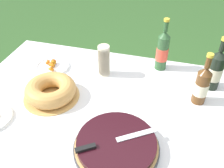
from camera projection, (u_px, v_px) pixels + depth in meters
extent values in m
cube|color=brown|center=(96.00, 108.00, 1.37)|extent=(1.49, 1.10, 0.03)
cylinder|color=brown|center=(39.00, 87.00, 2.12)|extent=(0.06, 0.06, 0.73)
cylinder|color=brown|center=(207.00, 118.00, 1.84)|extent=(0.06, 0.06, 0.73)
cube|color=white|center=(96.00, 105.00, 1.36)|extent=(1.50, 1.11, 0.00)
cube|color=white|center=(120.00, 60.00, 1.81)|extent=(1.50, 0.00, 0.10)
cylinder|color=#38383D|center=(116.00, 147.00, 1.12)|extent=(0.39, 0.39, 0.02)
cylinder|color=tan|center=(116.00, 145.00, 1.12)|extent=(0.38, 0.38, 0.01)
cylinder|color=black|center=(116.00, 143.00, 1.10)|extent=(0.36, 0.36, 0.03)
cube|color=silver|center=(136.00, 135.00, 1.12)|extent=(0.17, 0.13, 0.00)
cube|color=black|center=(85.00, 148.00, 1.06)|extent=(0.09, 0.07, 0.01)
cylinder|color=tan|center=(52.00, 96.00, 1.41)|extent=(0.31, 0.31, 0.01)
torus|color=tan|center=(51.00, 89.00, 1.38)|extent=(0.28, 0.28, 0.09)
cylinder|color=beige|center=(104.00, 68.00, 1.56)|extent=(0.07, 0.07, 0.09)
cylinder|color=beige|center=(104.00, 66.00, 1.55)|extent=(0.07, 0.07, 0.09)
cylinder|color=beige|center=(104.00, 64.00, 1.54)|extent=(0.07, 0.07, 0.09)
cylinder|color=beige|center=(104.00, 63.00, 1.53)|extent=(0.07, 0.07, 0.09)
cylinder|color=beige|center=(104.00, 61.00, 1.52)|extent=(0.07, 0.07, 0.09)
cylinder|color=beige|center=(104.00, 59.00, 1.52)|extent=(0.07, 0.07, 0.09)
cylinder|color=beige|center=(104.00, 57.00, 1.51)|extent=(0.07, 0.07, 0.09)
cylinder|color=beige|center=(104.00, 55.00, 1.50)|extent=(0.07, 0.07, 0.09)
cylinder|color=beige|center=(104.00, 53.00, 1.49)|extent=(0.07, 0.07, 0.09)
torus|color=beige|center=(104.00, 47.00, 1.46)|extent=(0.07, 0.07, 0.01)
cylinder|color=#2D562D|center=(162.00, 53.00, 1.57)|extent=(0.07, 0.07, 0.22)
cylinder|color=#E54C38|center=(162.00, 54.00, 1.57)|extent=(0.08, 0.08, 0.09)
cone|color=#2D562D|center=(165.00, 34.00, 1.49)|extent=(0.07, 0.07, 0.04)
cylinder|color=#2D562D|center=(166.00, 26.00, 1.46)|extent=(0.03, 0.03, 0.06)
cylinder|color=gold|center=(167.00, 20.00, 1.43)|extent=(0.03, 0.03, 0.02)
cylinder|color=brown|center=(201.00, 88.00, 1.33)|extent=(0.07, 0.07, 0.19)
cylinder|color=beige|center=(201.00, 88.00, 1.33)|extent=(0.08, 0.08, 0.07)
cone|color=brown|center=(206.00, 71.00, 1.26)|extent=(0.07, 0.07, 0.04)
cylinder|color=brown|center=(208.00, 62.00, 1.23)|extent=(0.03, 0.03, 0.06)
cylinder|color=gold|center=(210.00, 55.00, 1.20)|extent=(0.03, 0.03, 0.02)
cylinder|color=black|center=(214.00, 72.00, 1.42)|extent=(0.08, 0.08, 0.21)
cylinder|color=beige|center=(214.00, 73.00, 1.42)|extent=(0.09, 0.09, 0.08)
cone|color=black|center=(220.00, 54.00, 1.35)|extent=(0.08, 0.08, 0.04)
cylinder|color=black|center=(223.00, 46.00, 1.31)|extent=(0.03, 0.03, 0.06)
cylinder|color=white|center=(53.00, 67.00, 1.64)|extent=(0.22, 0.22, 0.01)
torus|color=white|center=(53.00, 66.00, 1.63)|extent=(0.21, 0.21, 0.01)
cone|color=#CC6E11|center=(53.00, 64.00, 1.62)|extent=(0.05, 0.05, 0.04)
cone|color=#BF591F|center=(54.00, 62.00, 1.64)|extent=(0.05, 0.05, 0.04)
cone|color=#B84A0E|center=(54.00, 60.00, 1.64)|extent=(0.04, 0.04, 0.04)
cone|color=#C45213|center=(48.00, 62.00, 1.65)|extent=(0.04, 0.04, 0.03)
cone|color=#C47020|center=(51.00, 63.00, 1.62)|extent=(0.05, 0.05, 0.03)
cone|color=#CA6710|center=(51.00, 68.00, 1.58)|extent=(0.05, 0.05, 0.03)
cone|color=#A8640A|center=(54.00, 62.00, 1.63)|extent=(0.04, 0.04, 0.04)
cone|color=#B2520C|center=(48.00, 61.00, 1.65)|extent=(0.04, 0.04, 0.03)
cone|color=#B6520C|center=(50.00, 64.00, 1.62)|extent=(0.04, 0.04, 0.03)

